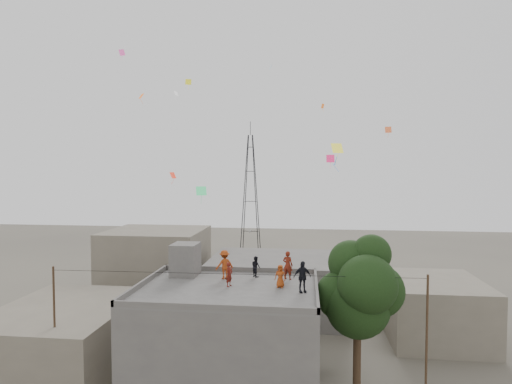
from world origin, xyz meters
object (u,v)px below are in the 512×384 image
transmission_tower (250,195)px  person_red_adult (288,265)px  tree (361,289)px  person_dark_adult (302,277)px  stair_head_box (185,259)px

transmission_tower → person_red_adult: (7.25, -37.69, -2.11)m
tree → person_dark_adult: (-3.22, -0.99, 0.85)m
tree → person_dark_adult: size_ratio=5.36×
tree → person_red_adult: tree is taller
stair_head_box → person_dark_adult: bearing=-22.2°
tree → person_red_adult: size_ratio=5.29×
stair_head_box → person_red_adult: size_ratio=1.16×
transmission_tower → person_red_adult: bearing=-79.1°
transmission_tower → tree: bearing=-73.9°
stair_head_box → transmission_tower: transmission_tower is taller
person_red_adult → person_dark_adult: person_red_adult is taller
transmission_tower → person_red_adult: transmission_tower is taller
person_red_adult → tree: bearing=177.6°
tree → transmission_tower: bearing=106.1°
tree → person_red_adult: bearing=157.5°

